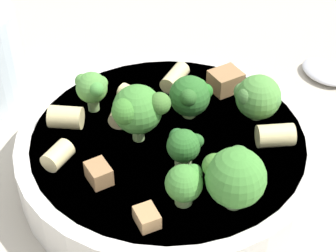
{
  "coord_description": "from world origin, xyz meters",
  "views": [
    {
      "loc": [
        0.22,
        0.22,
        0.31
      ],
      "look_at": [
        0.0,
        0.0,
        0.05
      ],
      "focal_mm": 60.0,
      "sensor_mm": 36.0,
      "label": 1
    }
  ],
  "objects_px": {
    "rigatoni_0": "(136,97)",
    "chicken_chunk_0": "(226,81)",
    "rigatoni_4": "(66,117)",
    "broccoli_floret_2": "(235,176)",
    "broccoli_floret_1": "(257,97)",
    "rigatoni_5": "(175,77)",
    "rigatoni_2": "(58,155)",
    "broccoli_floret_3": "(191,96)",
    "chicken_chunk_2": "(97,172)",
    "chicken_chunk_1": "(147,217)",
    "broccoli_floret_6": "(137,109)",
    "broccoli_floret_4": "(184,183)",
    "broccoli_floret_5": "(184,146)",
    "rigatoni_1": "(121,114)",
    "broccoli_floret_0": "(92,88)",
    "rigatoni_3": "(275,135)",
    "pasta_bowl": "(168,152)"
  },
  "relations": [
    {
      "from": "rigatoni_0",
      "to": "chicken_chunk_0",
      "type": "height_order",
      "value": "chicken_chunk_0"
    },
    {
      "from": "rigatoni_4",
      "to": "broccoli_floret_2",
      "type": "bearing_deg",
      "value": 102.07
    },
    {
      "from": "broccoli_floret_1",
      "to": "rigatoni_5",
      "type": "relative_size",
      "value": 1.24
    },
    {
      "from": "rigatoni_0",
      "to": "rigatoni_5",
      "type": "height_order",
      "value": "same"
    },
    {
      "from": "rigatoni_0",
      "to": "rigatoni_2",
      "type": "height_order",
      "value": "same"
    },
    {
      "from": "broccoli_floret_3",
      "to": "chicken_chunk_0",
      "type": "xyz_separation_m",
      "value": [
        -0.05,
        -0.0,
        -0.01
      ]
    },
    {
      "from": "chicken_chunk_2",
      "to": "rigatoni_0",
      "type": "bearing_deg",
      "value": -149.48
    },
    {
      "from": "chicken_chunk_2",
      "to": "chicken_chunk_1",
      "type": "bearing_deg",
      "value": 87.36
    },
    {
      "from": "broccoli_floret_1",
      "to": "broccoli_floret_6",
      "type": "bearing_deg",
      "value": -28.4
    },
    {
      "from": "broccoli_floret_3",
      "to": "rigatoni_5",
      "type": "xyz_separation_m",
      "value": [
        -0.02,
        -0.04,
        -0.01
      ]
    },
    {
      "from": "broccoli_floret_6",
      "to": "rigatoni_5",
      "type": "xyz_separation_m",
      "value": [
        -0.07,
        -0.03,
        -0.02
      ]
    },
    {
      "from": "chicken_chunk_1",
      "to": "rigatoni_0",
      "type": "bearing_deg",
      "value": -128.83
    },
    {
      "from": "broccoli_floret_4",
      "to": "broccoli_floret_5",
      "type": "height_order",
      "value": "same"
    },
    {
      "from": "rigatoni_1",
      "to": "chicken_chunk_0",
      "type": "xyz_separation_m",
      "value": [
        -0.09,
        0.03,
        0.0
      ]
    },
    {
      "from": "rigatoni_0",
      "to": "chicken_chunk_2",
      "type": "xyz_separation_m",
      "value": [
        0.07,
        0.04,
        -0.0
      ]
    },
    {
      "from": "rigatoni_2",
      "to": "chicken_chunk_1",
      "type": "relative_size",
      "value": 1.27
    },
    {
      "from": "broccoli_floret_0",
      "to": "rigatoni_0",
      "type": "bearing_deg",
      "value": 147.09
    },
    {
      "from": "broccoli_floret_5",
      "to": "rigatoni_4",
      "type": "height_order",
      "value": "broccoli_floret_5"
    },
    {
      "from": "rigatoni_1",
      "to": "chicken_chunk_1",
      "type": "height_order",
      "value": "rigatoni_1"
    },
    {
      "from": "broccoli_floret_0",
      "to": "rigatoni_3",
      "type": "xyz_separation_m",
      "value": [
        -0.07,
        0.12,
        -0.01
      ]
    },
    {
      "from": "rigatoni_4",
      "to": "pasta_bowl",
      "type": "bearing_deg",
      "value": 126.62
    },
    {
      "from": "pasta_bowl",
      "to": "chicken_chunk_1",
      "type": "height_order",
      "value": "chicken_chunk_1"
    },
    {
      "from": "rigatoni_0",
      "to": "rigatoni_4",
      "type": "bearing_deg",
      "value": -16.3
    },
    {
      "from": "rigatoni_5",
      "to": "chicken_chunk_1",
      "type": "xyz_separation_m",
      "value": [
        0.12,
        0.09,
        -0.0
      ]
    },
    {
      "from": "broccoli_floret_1",
      "to": "rigatoni_2",
      "type": "relative_size",
      "value": 1.75
    },
    {
      "from": "broccoli_floret_4",
      "to": "rigatoni_2",
      "type": "relative_size",
      "value": 1.41
    },
    {
      "from": "broccoli_floret_0",
      "to": "rigatoni_3",
      "type": "distance_m",
      "value": 0.14
    },
    {
      "from": "broccoli_floret_0",
      "to": "broccoli_floret_1",
      "type": "relative_size",
      "value": 0.9
    },
    {
      "from": "pasta_bowl",
      "to": "broccoli_floret_4",
      "type": "bearing_deg",
      "value": 54.63
    },
    {
      "from": "rigatoni_2",
      "to": "chicken_chunk_1",
      "type": "distance_m",
      "value": 0.08
    },
    {
      "from": "broccoli_floret_3",
      "to": "rigatoni_5",
      "type": "distance_m",
      "value": 0.04
    },
    {
      "from": "rigatoni_1",
      "to": "broccoli_floret_4",
      "type": "bearing_deg",
      "value": 74.53
    },
    {
      "from": "broccoli_floret_4",
      "to": "broccoli_floret_5",
      "type": "xyz_separation_m",
      "value": [
        -0.02,
        -0.02,
        0.0
      ]
    },
    {
      "from": "chicken_chunk_1",
      "to": "broccoli_floret_1",
      "type": "bearing_deg",
      "value": -171.85
    },
    {
      "from": "chicken_chunk_2",
      "to": "rigatoni_2",
      "type": "bearing_deg",
      "value": -73.37
    },
    {
      "from": "rigatoni_4",
      "to": "rigatoni_5",
      "type": "xyz_separation_m",
      "value": [
        -0.1,
        0.02,
        -0.0
      ]
    },
    {
      "from": "broccoli_floret_2",
      "to": "rigatoni_4",
      "type": "bearing_deg",
      "value": -77.93
    },
    {
      "from": "rigatoni_0",
      "to": "rigatoni_3",
      "type": "distance_m",
      "value": 0.11
    },
    {
      "from": "broccoli_floret_3",
      "to": "chicken_chunk_1",
      "type": "height_order",
      "value": "broccoli_floret_3"
    },
    {
      "from": "broccoli_floret_0",
      "to": "broccoli_floret_1",
      "type": "bearing_deg",
      "value": 130.62
    },
    {
      "from": "broccoli_floret_4",
      "to": "rigatoni_1",
      "type": "height_order",
      "value": "broccoli_floret_4"
    },
    {
      "from": "broccoli_floret_1",
      "to": "broccoli_floret_5",
      "type": "height_order",
      "value": "broccoli_floret_1"
    },
    {
      "from": "broccoli_floret_6",
      "to": "chicken_chunk_1",
      "type": "relative_size",
      "value": 2.74
    },
    {
      "from": "broccoli_floret_0",
      "to": "broccoli_floret_5",
      "type": "relative_size",
      "value": 1.1
    },
    {
      "from": "rigatoni_0",
      "to": "rigatoni_3",
      "type": "xyz_separation_m",
      "value": [
        -0.04,
        0.11,
        0.0
      ]
    },
    {
      "from": "broccoli_floret_4",
      "to": "rigatoni_0",
      "type": "height_order",
      "value": "broccoli_floret_4"
    },
    {
      "from": "broccoli_floret_2",
      "to": "rigatoni_0",
      "type": "height_order",
      "value": "broccoli_floret_2"
    },
    {
      "from": "broccoli_floret_6",
      "to": "rigatoni_2",
      "type": "relative_size",
      "value": 2.17
    },
    {
      "from": "pasta_bowl",
      "to": "broccoli_floret_1",
      "type": "relative_size",
      "value": 6.16
    },
    {
      "from": "broccoli_floret_6",
      "to": "chicken_chunk_2",
      "type": "xyz_separation_m",
      "value": [
        0.05,
        0.01,
        -0.02
      ]
    }
  ]
}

